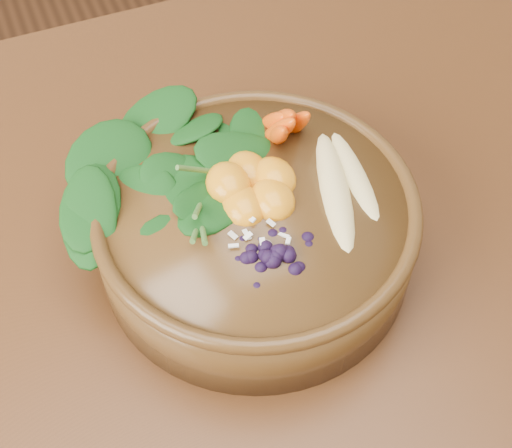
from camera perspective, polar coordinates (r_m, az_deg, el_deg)
The scene contains 8 objects.
dining_table at distance 0.76m, azimuth 3.24°, elevation -7.19°, with size 1.60×0.90×0.75m.
stoneware_bowl at distance 0.66m, azimuth 0.00°, elevation -0.54°, with size 0.29×0.29×0.08m, color #4D3114.
kale_heap at distance 0.64m, azimuth -5.30°, elevation 6.09°, with size 0.19×0.17×0.04m, color #0F3F0F, non-canonical shape.
carrot_cluster at distance 0.66m, azimuth 2.68°, elevation 9.85°, with size 0.06×0.06×0.08m, color #F04708, non-canonical shape.
banana_halves at distance 0.64m, azimuth 7.23°, elevation 4.18°, with size 0.08×0.16×0.03m.
mandarin_cluster at distance 0.62m, azimuth -0.25°, elevation 3.84°, with size 0.08×0.09×0.03m, color orange, non-canonical shape.
blueberry_pile at distance 0.57m, azimuth 1.83°, elevation -1.52°, with size 0.13×0.10×0.04m, color black, non-canonical shape.
coconut_flakes at distance 0.61m, azimuth 0.66°, elevation 0.50°, with size 0.09×0.07×0.01m, color white, non-canonical shape.
Camera 1 is at (-0.19, -0.34, 1.31)m, focal length 50.00 mm.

